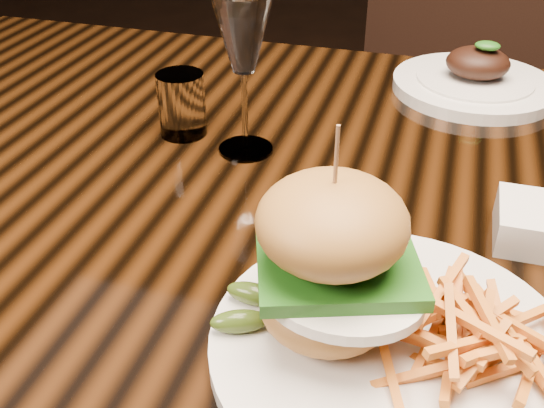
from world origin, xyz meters
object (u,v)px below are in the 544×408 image
(dining_table, at_px, (345,236))
(chair_far, at_px, (438,80))
(wine_glass, at_px, (243,39))
(burger_plate, at_px, (382,304))
(far_dish, at_px, (474,81))

(dining_table, distance_m, chair_far, 0.90)
(wine_glass, bearing_deg, chair_far, 75.86)
(dining_table, bearing_deg, burger_plate, -74.55)
(wine_glass, relative_size, chair_far, 0.21)
(dining_table, distance_m, wine_glass, 0.27)
(dining_table, relative_size, burger_plate, 5.34)
(burger_plate, relative_size, wine_glass, 1.50)
(wine_glass, bearing_deg, dining_table, -17.20)
(far_dish, distance_m, chair_far, 0.61)
(burger_plate, relative_size, far_dish, 1.23)
(far_dish, xyz_separation_m, chair_far, (-0.06, 0.57, -0.23))
(dining_table, height_order, far_dish, far_dish)
(dining_table, bearing_deg, chair_far, 85.50)
(far_dish, bearing_deg, wine_glass, -134.63)
(wine_glass, bearing_deg, burger_plate, -54.49)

